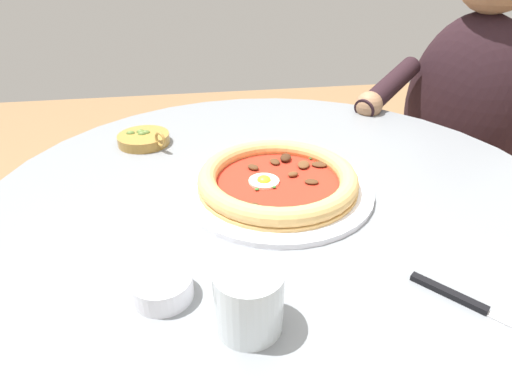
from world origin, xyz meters
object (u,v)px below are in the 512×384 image
at_px(pizza_on_plate, 276,181).
at_px(olive_pan, 144,139).
at_px(dining_table, 275,252).
at_px(cafe_chair_diner, 468,152).
at_px(diner_person, 446,170).
at_px(water_glass, 249,302).
at_px(ramekin_capers, 162,286).
at_px(steak_knife, 472,305).

xyz_separation_m(pizza_on_plate, olive_pan, (-0.25, 0.24, -0.01)).
relative_size(dining_table, pizza_on_plate, 3.08).
bearing_deg(cafe_chair_diner, diner_person, -147.10).
relative_size(dining_table, water_glass, 12.97).
distance_m(olive_pan, cafe_chair_diner, 1.07).
distance_m(pizza_on_plate, water_glass, 0.31).
xyz_separation_m(dining_table, water_glass, (-0.09, -0.29, 0.17)).
xyz_separation_m(dining_table, ramekin_capers, (-0.19, -0.23, 0.16)).
bearing_deg(ramekin_capers, dining_table, 50.16).
xyz_separation_m(water_glass, steak_knife, (0.27, -0.02, -0.03)).
bearing_deg(olive_pan, water_glass, -74.07).
distance_m(dining_table, ramekin_capers, 0.34).
relative_size(pizza_on_plate, steak_knife, 1.93).
bearing_deg(steak_knife, dining_table, 119.94).
distance_m(dining_table, water_glass, 0.35).
relative_size(dining_table, cafe_chair_diner, 1.15).
height_order(ramekin_capers, olive_pan, olive_pan).
relative_size(dining_table, diner_person, 0.89).
relative_size(pizza_on_plate, water_glass, 4.22).
bearing_deg(dining_table, cafe_chair_diner, 33.53).
distance_m(olive_pan, diner_person, 0.94).
bearing_deg(cafe_chair_diner, water_glass, -137.01).
xyz_separation_m(pizza_on_plate, cafe_chair_diner, (0.76, 0.50, -0.24)).
bearing_deg(ramekin_capers, olive_pan, 96.59).
height_order(ramekin_capers, diner_person, diner_person).
distance_m(pizza_on_plate, steak_knife, 0.36).
relative_size(steak_knife, ramekin_capers, 2.32).
height_order(water_glass, steak_knife, water_glass).
distance_m(pizza_on_plate, cafe_chair_diner, 0.94).
xyz_separation_m(steak_knife, diner_person, (0.46, 0.73, -0.24)).
bearing_deg(cafe_chair_diner, ramekin_capers, -142.38).
bearing_deg(pizza_on_plate, dining_table, -58.73).
xyz_separation_m(water_glass, ramekin_capers, (-0.10, 0.06, -0.02)).
xyz_separation_m(pizza_on_plate, water_glass, (-0.09, -0.30, 0.02)).
bearing_deg(pizza_on_plate, cafe_chair_diner, 33.35).
relative_size(water_glass, diner_person, 0.07).
relative_size(ramekin_capers, cafe_chair_diner, 0.08).
xyz_separation_m(steak_knife, olive_pan, (-0.43, 0.56, 0.01)).
height_order(dining_table, cafe_chair_diner, cafe_chair_diner).
bearing_deg(pizza_on_plate, ramekin_capers, -129.32).
xyz_separation_m(dining_table, cafe_chair_diner, (0.76, 0.50, -0.08)).
height_order(pizza_on_plate, diner_person, diner_person).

